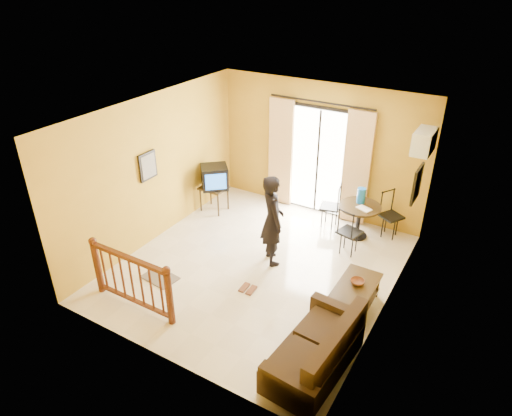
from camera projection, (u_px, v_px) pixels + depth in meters
The scene contains 19 objects.
ground at pixel (258, 267), 8.18m from camera, with size 5.00×5.00×0.00m, color beige.
room_shell at pixel (258, 181), 7.37m from camera, with size 5.00×5.00×5.00m.
balcony_door at pixel (318, 160), 9.45m from camera, with size 2.25×0.14×2.46m.
tv_table at pixel (214, 190), 9.82m from camera, with size 0.56×0.46×0.56m.
television at pixel (214, 177), 9.65m from camera, with size 0.73×0.73×0.49m.
picture_left at pixel (148, 166), 8.28m from camera, with size 0.05×0.42×0.52m.
dining_table at pixel (359, 212), 8.84m from camera, with size 0.82×0.82×0.69m.
water_jug at pixel (361, 196), 8.81m from camera, with size 0.16×0.16×0.31m, color blue.
serving_tray at pixel (364, 209), 8.64m from camera, with size 0.28×0.18×0.02m, color beige.
dining_chairs at pixel (354, 238), 9.04m from camera, with size 1.70×1.49×0.95m.
air_conditioner at pixel (424, 141), 7.69m from camera, with size 0.31×0.60×0.40m.
botanical_print at pixel (417, 184), 7.38m from camera, with size 0.05×0.50×0.60m.
coffee_table at pixel (355, 292), 7.09m from camera, with size 0.55×1.00×0.44m.
bowl at pixel (357, 282), 7.03m from camera, with size 0.22×0.22×0.07m, color brown.
sofa at pixel (318, 353), 5.99m from camera, with size 0.89×1.72×0.80m.
standing_person at pixel (272, 220), 7.96m from camera, with size 0.62×0.40×1.69m, color black.
stair_balustrade at pixel (131, 277), 6.99m from camera, with size 1.63×0.13×1.04m.
doormat at pixel (160, 277), 7.89m from camera, with size 0.60×0.40×0.02m, color #5E554B.
sandals at pixel (248, 289), 7.61m from camera, with size 0.25×0.26×0.03m.
Camera 1 is at (3.38, -5.77, 4.83)m, focal length 32.00 mm.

